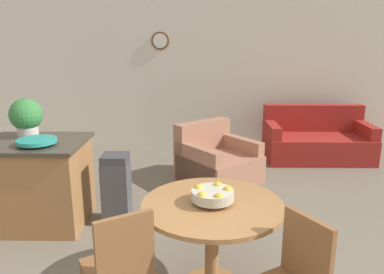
{
  "coord_description": "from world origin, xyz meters",
  "views": [
    {
      "loc": [
        0.04,
        -1.52,
        1.97
      ],
      "look_at": [
        -0.01,
        2.4,
        0.95
      ],
      "focal_mm": 35.0,
      "sensor_mm": 36.0,
      "label": 1
    }
  ],
  "objects_px": {
    "fruit_bowl": "(213,195)",
    "trash_bin": "(116,189)",
    "dining_table": "(212,223)",
    "couch": "(316,141)",
    "dining_chair_near_left": "(120,265)",
    "potted_plant": "(26,117)",
    "armchair": "(217,162)",
    "teal_bowl": "(37,141)",
    "kitchen_island": "(37,183)"
  },
  "relations": [
    {
      "from": "kitchen_island",
      "to": "armchair",
      "type": "distance_m",
      "value": 2.42
    },
    {
      "from": "dining_table",
      "to": "potted_plant",
      "type": "xyz_separation_m",
      "value": [
        -1.99,
        1.32,
        0.58
      ]
    },
    {
      "from": "couch",
      "to": "potted_plant",
      "type": "bearing_deg",
      "value": -150.85
    },
    {
      "from": "dining_chair_near_left",
      "to": "couch",
      "type": "distance_m",
      "value": 4.72
    },
    {
      "from": "dining_table",
      "to": "couch",
      "type": "relative_size",
      "value": 0.64
    },
    {
      "from": "dining_table",
      "to": "couch",
      "type": "distance_m",
      "value": 4.0
    },
    {
      "from": "teal_bowl",
      "to": "couch",
      "type": "xyz_separation_m",
      "value": [
        3.66,
        2.53,
        -0.68
      ]
    },
    {
      "from": "fruit_bowl",
      "to": "potted_plant",
      "type": "height_order",
      "value": "potted_plant"
    },
    {
      "from": "dining_table",
      "to": "potted_plant",
      "type": "distance_m",
      "value": 2.45
    },
    {
      "from": "teal_bowl",
      "to": "trash_bin",
      "type": "relative_size",
      "value": 0.51
    },
    {
      "from": "trash_bin",
      "to": "couch",
      "type": "height_order",
      "value": "couch"
    },
    {
      "from": "couch",
      "to": "armchair",
      "type": "relative_size",
      "value": 1.31
    },
    {
      "from": "dining_table",
      "to": "armchair",
      "type": "bearing_deg",
      "value": 86.22
    },
    {
      "from": "couch",
      "to": "teal_bowl",
      "type": "bearing_deg",
      "value": -145.53
    },
    {
      "from": "dining_chair_near_left",
      "to": "armchair",
      "type": "bearing_deg",
      "value": 43.54
    },
    {
      "from": "kitchen_island",
      "to": "fruit_bowl",
      "type": "bearing_deg",
      "value": -31.06
    },
    {
      "from": "dining_table",
      "to": "dining_chair_near_left",
      "type": "xyz_separation_m",
      "value": [
        -0.63,
        -0.47,
        -0.07
      ]
    },
    {
      "from": "trash_bin",
      "to": "couch",
      "type": "xyz_separation_m",
      "value": [
        2.92,
        2.33,
        -0.09
      ]
    },
    {
      "from": "kitchen_island",
      "to": "dining_table",
      "type": "bearing_deg",
      "value": -31.06
    },
    {
      "from": "dining_chair_near_left",
      "to": "kitchen_island",
      "type": "relative_size",
      "value": 0.86
    },
    {
      "from": "dining_table",
      "to": "fruit_bowl",
      "type": "distance_m",
      "value": 0.24
    },
    {
      "from": "potted_plant",
      "to": "fruit_bowl",
      "type": "bearing_deg",
      "value": -33.52
    },
    {
      "from": "couch",
      "to": "armchair",
      "type": "height_order",
      "value": "couch"
    },
    {
      "from": "fruit_bowl",
      "to": "kitchen_island",
      "type": "distance_m",
      "value": 2.2
    },
    {
      "from": "dining_table",
      "to": "fruit_bowl",
      "type": "xyz_separation_m",
      "value": [
        0.0,
        -0.0,
        0.24
      ]
    },
    {
      "from": "potted_plant",
      "to": "armchair",
      "type": "relative_size",
      "value": 0.32
    },
    {
      "from": "armchair",
      "to": "dining_chair_near_left",
      "type": "bearing_deg",
      "value": -144.6
    },
    {
      "from": "potted_plant",
      "to": "dining_table",
      "type": "bearing_deg",
      "value": -33.52
    },
    {
      "from": "teal_bowl",
      "to": "dining_table",
      "type": "bearing_deg",
      "value": -29.22
    },
    {
      "from": "potted_plant",
      "to": "couch",
      "type": "bearing_deg",
      "value": 29.28
    },
    {
      "from": "dining_chair_near_left",
      "to": "couch",
      "type": "bearing_deg",
      "value": 26.18
    },
    {
      "from": "kitchen_island",
      "to": "couch",
      "type": "xyz_separation_m",
      "value": [
        3.77,
        2.39,
        -0.17
      ]
    },
    {
      "from": "armchair",
      "to": "teal_bowl",
      "type": "bearing_deg",
      "value": 177.92
    },
    {
      "from": "teal_bowl",
      "to": "couch",
      "type": "distance_m",
      "value": 4.5
    },
    {
      "from": "teal_bowl",
      "to": "potted_plant",
      "type": "xyz_separation_m",
      "value": [
        -0.24,
        0.34,
        0.18
      ]
    },
    {
      "from": "dining_table",
      "to": "armchair",
      "type": "distance_m",
      "value": 2.45
    },
    {
      "from": "dining_table",
      "to": "dining_chair_near_left",
      "type": "height_order",
      "value": "dining_chair_near_left"
    },
    {
      "from": "fruit_bowl",
      "to": "armchair",
      "type": "distance_m",
      "value": 2.5
    },
    {
      "from": "dining_chair_near_left",
      "to": "armchair",
      "type": "height_order",
      "value": "dining_chair_near_left"
    },
    {
      "from": "trash_bin",
      "to": "armchair",
      "type": "xyz_separation_m",
      "value": [
        1.17,
        1.26,
        -0.1
      ]
    },
    {
      "from": "dining_chair_near_left",
      "to": "trash_bin",
      "type": "xyz_separation_m",
      "value": [
        -0.38,
        1.64,
        -0.13
      ]
    },
    {
      "from": "trash_bin",
      "to": "armchair",
      "type": "relative_size",
      "value": 0.59
    },
    {
      "from": "dining_table",
      "to": "couch",
      "type": "height_order",
      "value": "couch"
    },
    {
      "from": "trash_bin",
      "to": "couch",
      "type": "relative_size",
      "value": 0.45
    },
    {
      "from": "dining_table",
      "to": "kitchen_island",
      "type": "relative_size",
      "value": 1.02
    },
    {
      "from": "dining_table",
      "to": "trash_bin",
      "type": "height_order",
      "value": "trash_bin"
    },
    {
      "from": "fruit_bowl",
      "to": "trash_bin",
      "type": "height_order",
      "value": "fruit_bowl"
    },
    {
      "from": "teal_bowl",
      "to": "trash_bin",
      "type": "bearing_deg",
      "value": 14.55
    },
    {
      "from": "dining_table",
      "to": "fruit_bowl",
      "type": "relative_size",
      "value": 3.35
    },
    {
      "from": "dining_table",
      "to": "kitchen_island",
      "type": "height_order",
      "value": "kitchen_island"
    }
  ]
}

